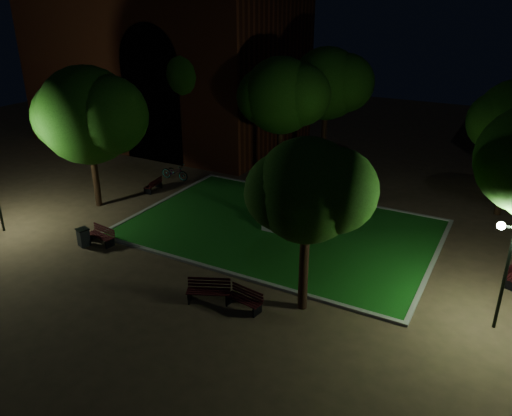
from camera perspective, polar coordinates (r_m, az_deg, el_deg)
The scene contains 19 objects.
ground at distance 24.10m, azimuth 0.65°, elevation -4.25°, with size 80.00×80.00×0.00m, color #493524.
lawn at distance 25.68m, azimuth 2.75°, elevation -2.36°, with size 15.00×10.00×0.08m, color #114D11.
lawn_kerb at distance 25.67m, azimuth 2.75°, elevation -2.32°, with size 15.40×10.40×0.12m.
monument at distance 25.30m, azimuth 2.79°, elevation -0.49°, with size 1.40×1.40×3.20m.
building_main at distance 41.86m, azimuth -10.15°, elevation 17.73°, with size 20.00×12.00×15.00m.
tree_west at distance 28.37m, azimuth -18.57°, elevation 9.97°, with size 6.45×5.27×7.82m.
tree_north_wl at distance 30.43m, azimuth 3.03°, elevation 12.68°, with size 5.63×4.60×7.88m.
tree_se at distance 17.42m, azimuth 6.09°, elevation 1.92°, with size 4.62×3.77×6.72m.
tree_nw at distance 35.72m, azimuth -6.32°, elevation 15.20°, with size 6.18×5.04×8.76m.
tree_far_north at distance 33.42m, azimuth 8.24°, elevation 13.86°, with size 5.72×4.67×8.16m.
lamppost_se at distance 19.09m, azimuth 26.99°, elevation -4.97°, with size 1.18×0.28×4.10m.
lamppost_nw at distance 35.76m, azimuth -8.23°, elevation 9.54°, with size 1.18×0.28×3.97m.
bench_near_left at distance 19.84m, azimuth -5.44°, elevation -9.45°, with size 1.78×1.23×0.93m.
bench_near_right at distance 19.36m, azimuth -1.31°, elevation -10.42°, with size 1.55×0.73×0.82m.
bench_west_near at distance 25.24m, azimuth -17.23°, elevation -3.04°, with size 1.58×0.72×0.84m.
bench_left_side at distance 31.19m, azimuth -11.62°, elevation 2.56°, with size 0.67×1.47×0.78m.
bench_far_side at distance 29.92m, azimuth 11.84°, elevation 1.72°, with size 1.63×0.73×0.87m.
trash_bin at distance 25.24m, azimuth -19.12°, elevation -3.15°, with size 0.65×0.65×0.89m.
bicycle at distance 32.91m, azimuth -9.27°, elevation 4.10°, with size 0.68×1.96×1.03m, color black.
Camera 1 is at (10.03, -18.90, 11.09)m, focal length 35.00 mm.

